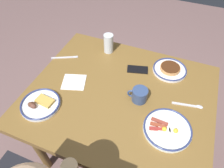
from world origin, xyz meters
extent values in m
plane|color=#745856|center=(0.00, 0.00, 0.00)|extent=(6.00, 6.00, 0.00)
cube|color=brown|center=(0.00, 0.00, 0.70)|extent=(1.15, 0.98, 0.05)
cylinder|color=brown|center=(-0.47, -0.38, 0.34)|extent=(0.06, 0.06, 0.68)
cylinder|color=brown|center=(0.47, -0.38, 0.34)|extent=(0.06, 0.06, 0.68)
cylinder|color=brown|center=(0.47, 0.38, 0.34)|extent=(0.06, 0.06, 0.68)
cylinder|color=white|center=(-0.25, -0.32, 0.73)|extent=(0.23, 0.23, 0.01)
torus|color=navy|center=(-0.25, -0.32, 0.74)|extent=(0.23, 0.23, 0.01)
cylinder|color=tan|center=(-0.25, -0.32, 0.74)|extent=(0.14, 0.14, 0.01)
cylinder|color=tan|center=(-0.25, -0.32, 0.75)|extent=(0.14, 0.14, 0.01)
cylinder|color=#4C2814|center=(-0.25, -0.32, 0.76)|extent=(0.13, 0.13, 0.00)
cylinder|color=white|center=(0.41, 0.26, 0.73)|extent=(0.24, 0.24, 0.01)
torus|color=navy|center=(0.41, 0.26, 0.74)|extent=(0.24, 0.24, 0.01)
cube|color=gold|center=(0.39, 0.24, 0.75)|extent=(0.11, 0.08, 0.02)
ellipsoid|color=brown|center=(0.43, 0.30, 0.75)|extent=(0.04, 0.03, 0.03)
ellipsoid|color=brown|center=(0.44, 0.29, 0.75)|extent=(0.03, 0.02, 0.02)
ellipsoid|color=brown|center=(0.45, 0.30, 0.75)|extent=(0.04, 0.03, 0.03)
cylinder|color=white|center=(-0.33, 0.15, 0.73)|extent=(0.27, 0.27, 0.01)
torus|color=navy|center=(-0.33, 0.15, 0.74)|extent=(0.26, 0.26, 0.01)
cylinder|color=white|center=(-0.37, 0.15, 0.74)|extent=(0.07, 0.07, 0.01)
sphere|color=yellow|center=(-0.37, 0.15, 0.75)|extent=(0.03, 0.03, 0.03)
cylinder|color=white|center=(-0.31, 0.16, 0.74)|extent=(0.07, 0.07, 0.01)
sphere|color=yellow|center=(-0.31, 0.16, 0.75)|extent=(0.03, 0.03, 0.03)
cube|color=#953C2E|center=(-0.28, 0.12, 0.74)|extent=(0.10, 0.03, 0.01)
cube|color=#9A4128|center=(-0.28, 0.15, 0.74)|extent=(0.09, 0.03, 0.01)
cube|color=#A32F2A|center=(-0.28, 0.17, 0.74)|extent=(0.09, 0.04, 0.01)
cylinder|color=#334772|center=(-0.13, 0.00, 0.77)|extent=(0.09, 0.09, 0.09)
torus|color=#334772|center=(-0.08, 0.01, 0.77)|extent=(0.06, 0.02, 0.06)
cylinder|color=brown|center=(-0.13, 0.00, 0.79)|extent=(0.08, 0.08, 0.01)
cylinder|color=silver|center=(0.23, -0.37, 0.79)|extent=(0.07, 0.07, 0.15)
cylinder|color=black|center=(0.23, -0.37, 0.77)|extent=(0.06, 0.06, 0.10)
cube|color=black|center=(-0.04, -0.25, 0.73)|extent=(0.16, 0.11, 0.01)
cube|color=white|center=(0.32, 0.02, 0.72)|extent=(0.19, 0.18, 0.00)
cube|color=silver|center=(0.51, -0.17, 0.73)|extent=(0.18, 0.10, 0.01)
cube|color=silver|center=(0.42, -0.20, 0.73)|extent=(0.03, 0.02, 0.00)
cube|color=silver|center=(0.43, -0.20, 0.73)|extent=(0.03, 0.02, 0.00)
cube|color=silver|center=(0.43, -0.21, 0.73)|extent=(0.03, 0.02, 0.00)
cube|color=silver|center=(0.43, -0.21, 0.73)|extent=(0.03, 0.02, 0.00)
cube|color=silver|center=(-0.40, -0.06, 0.73)|extent=(0.17, 0.04, 0.01)
ellipsoid|color=silver|center=(-0.48, -0.08, 0.73)|extent=(0.04, 0.03, 0.01)
camera|label=1|loc=(-0.26, 0.78, 1.72)|focal=32.85mm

